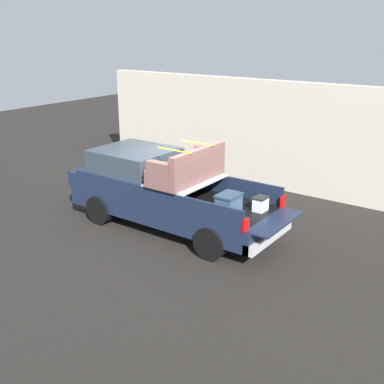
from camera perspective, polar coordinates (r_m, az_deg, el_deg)
name	(u,v)px	position (r m, az deg, el deg)	size (l,w,h in m)	color
ground_plane	(173,228)	(12.27, -2.28, -4.32)	(40.00, 40.00, 0.00)	black
pickup_truck	(162,190)	(12.14, -3.70, 0.30)	(6.05, 2.08, 2.23)	#162138
building_facade	(255,133)	(15.52, 7.66, 7.14)	(11.89, 0.36, 3.40)	beige
trash_can	(142,162)	(16.56, -6.06, 3.67)	(0.60, 0.60, 0.98)	#3F4C66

